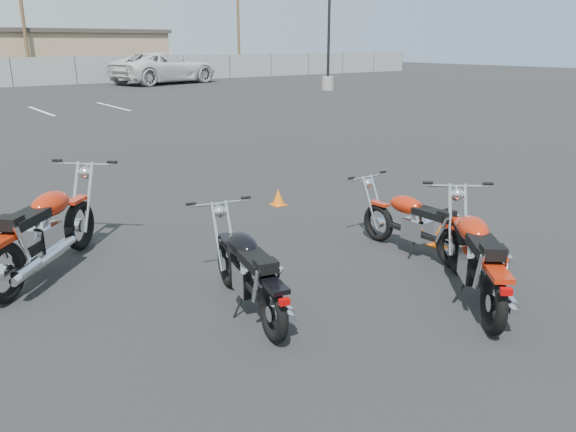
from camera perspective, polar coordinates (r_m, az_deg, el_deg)
ground at (r=6.56m, az=1.74°, el=-6.99°), size 120.00×120.00×0.00m
motorcycle_front_red at (r=7.30m, az=-23.47°, el=-1.43°), size 2.00×2.02×1.17m
motorcycle_second_black at (r=5.80m, az=-3.99°, el=-5.63°), size 0.87×1.98×0.97m
motorcycle_third_red at (r=7.53m, az=12.83°, el=-0.76°), size 0.73×1.89×0.93m
motorcycle_rear_red at (r=6.35m, az=18.60°, el=-4.04°), size 1.73×1.93×1.07m
training_cone_near at (r=9.69m, az=-1.00°, el=1.93°), size 0.23×0.23×0.28m
training_cone_far at (r=8.00m, az=15.23°, el=-1.85°), size 0.27×0.27×0.32m
light_pole_east at (r=33.97m, az=4.13°, el=16.61°), size 0.80×0.70×9.33m
tan_building_east at (r=50.59m, az=-21.66°, el=15.11°), size 14.40×9.40×3.70m
utility_pole_c at (r=44.80m, az=-25.40°, el=18.20°), size 1.80×0.24×9.00m
utility_pole_d at (r=52.63m, az=-5.09°, el=19.31°), size 1.80×0.24×9.00m
white_van at (r=40.39m, az=-12.44°, el=15.33°), size 5.49×9.21×3.28m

